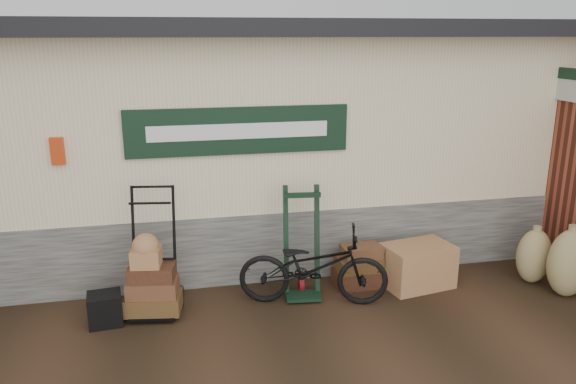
% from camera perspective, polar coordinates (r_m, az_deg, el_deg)
% --- Properties ---
extents(ground, '(80.00, 80.00, 0.00)m').
position_cam_1_polar(ground, '(6.35, -0.67, -12.80)').
color(ground, black).
rests_on(ground, ground).
extents(station_building, '(14.40, 4.10, 3.20)m').
position_cam_1_polar(station_building, '(8.39, -4.53, 6.01)').
color(station_building, '#4C4C47').
rests_on(station_building, ground).
extents(porter_trolley, '(0.80, 0.65, 1.45)m').
position_cam_1_polar(porter_trolley, '(6.43, -13.54, -5.75)').
color(porter_trolley, black).
rests_on(porter_trolley, ground).
extents(green_barrow, '(0.52, 0.46, 1.33)m').
position_cam_1_polar(green_barrow, '(6.63, 1.43, -5.16)').
color(green_barrow, black).
rests_on(green_barrow, ground).
extents(suitcase_stack, '(0.61, 0.40, 0.53)m').
position_cam_1_polar(suitcase_stack, '(7.07, 7.21, -7.41)').
color(suitcase_stack, '#3D1C13').
rests_on(suitcase_stack, ground).
extents(wicker_hamper, '(0.90, 0.67, 0.54)m').
position_cam_1_polar(wicker_hamper, '(7.19, 13.03, -7.28)').
color(wicker_hamper, '#99633D').
rests_on(wicker_hamper, ground).
extents(black_trunk, '(0.38, 0.33, 0.35)m').
position_cam_1_polar(black_trunk, '(6.49, -18.09, -11.24)').
color(black_trunk, black).
rests_on(black_trunk, ground).
extents(bicycle, '(1.03, 1.82, 1.00)m').
position_cam_1_polar(bicycle, '(6.50, 2.60, -7.19)').
color(bicycle, black).
rests_on(bicycle, ground).
extents(burlap_sack_left, '(0.47, 0.40, 0.70)m').
position_cam_1_polar(burlap_sack_left, '(7.71, 23.71, -5.99)').
color(burlap_sack_left, olive).
rests_on(burlap_sack_left, ground).
extents(burlap_sack_right, '(0.53, 0.45, 0.84)m').
position_cam_1_polar(burlap_sack_right, '(7.48, 26.67, -6.48)').
color(burlap_sack_right, olive).
rests_on(burlap_sack_right, ground).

